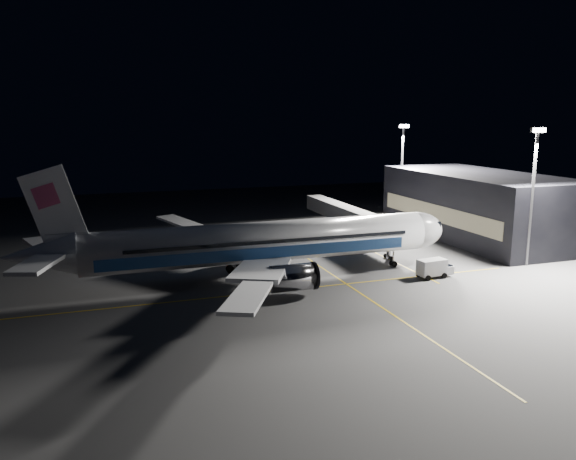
# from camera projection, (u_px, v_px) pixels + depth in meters

# --- Properties ---
(ground) EXTENTS (200.00, 200.00, 0.00)m
(ground) POSITION_uv_depth(u_px,v_px,m) (263.00, 279.00, 78.29)
(ground) COLOR #4C4C4F
(ground) RESTS_ON ground
(guide_line_main) EXTENTS (0.25, 80.00, 0.01)m
(guide_line_main) POSITION_uv_depth(u_px,v_px,m) (329.00, 272.00, 81.45)
(guide_line_main) COLOR gold
(guide_line_main) RESTS_ON ground
(guide_line_cross) EXTENTS (70.00, 0.25, 0.01)m
(guide_line_cross) POSITION_uv_depth(u_px,v_px,m) (276.00, 291.00, 72.72)
(guide_line_cross) COLOR gold
(guide_line_cross) RESTS_ON ground
(guide_line_side) EXTENTS (0.25, 40.00, 0.01)m
(guide_line_side) POSITION_uv_depth(u_px,v_px,m) (372.00, 251.00, 94.52)
(guide_line_side) COLOR gold
(guide_line_side) RESTS_ON ground
(airliner) EXTENTS (61.48, 54.22, 16.64)m
(airliner) POSITION_uv_depth(u_px,v_px,m) (255.00, 243.00, 76.93)
(airliner) COLOR silver
(airliner) RESTS_ON ground
(terminal) EXTENTS (18.12, 40.00, 12.00)m
(terminal) POSITION_uv_depth(u_px,v_px,m) (478.00, 205.00, 104.62)
(terminal) COLOR black
(terminal) RESTS_ON ground
(jet_bridge) EXTENTS (3.60, 34.40, 6.30)m
(jet_bridge) POSITION_uv_depth(u_px,v_px,m) (352.00, 216.00, 101.09)
(jet_bridge) COLOR #B2B2B7
(jet_bridge) RESTS_ON ground
(floodlight_mast_north) EXTENTS (2.40, 0.68, 20.70)m
(floodlight_mast_north) POSITION_uv_depth(u_px,v_px,m) (402.00, 164.00, 118.15)
(floodlight_mast_north) COLOR #59595E
(floodlight_mast_north) RESTS_ON ground
(floodlight_mast_south) EXTENTS (2.40, 0.67, 20.70)m
(floodlight_mast_south) POSITION_uv_depth(u_px,v_px,m) (533.00, 184.00, 82.90)
(floodlight_mast_south) COLOR #59595E
(floodlight_mast_south) RESTS_ON ground
(service_truck) EXTENTS (5.37, 2.69, 2.65)m
(service_truck) POSITION_uv_depth(u_px,v_px,m) (435.00, 268.00, 78.69)
(service_truck) COLOR white
(service_truck) RESTS_ON ground
(baggage_tug) EXTENTS (2.89, 2.41, 1.95)m
(baggage_tug) POSITION_uv_depth(u_px,v_px,m) (258.00, 253.00, 89.47)
(baggage_tug) COLOR black
(baggage_tug) RESTS_ON ground
(safety_cone_a) EXTENTS (0.44, 0.44, 0.66)m
(safety_cone_a) POSITION_uv_depth(u_px,v_px,m) (255.00, 269.00, 81.94)
(safety_cone_a) COLOR #FB510A
(safety_cone_a) RESTS_ON ground
(safety_cone_b) EXTENTS (0.35, 0.35, 0.53)m
(safety_cone_b) POSITION_uv_depth(u_px,v_px,m) (294.00, 266.00, 83.85)
(safety_cone_b) COLOR #FB510A
(safety_cone_b) RESTS_ON ground
(safety_cone_c) EXTENTS (0.39, 0.39, 0.58)m
(safety_cone_c) POSITION_uv_depth(u_px,v_px,m) (228.00, 265.00, 84.61)
(safety_cone_c) COLOR #FB510A
(safety_cone_c) RESTS_ON ground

